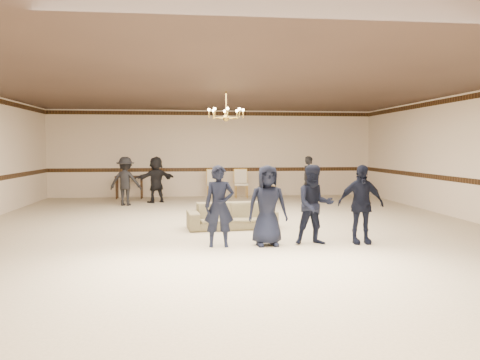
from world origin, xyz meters
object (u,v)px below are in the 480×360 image
Objects in this scene: boy_c at (315,205)px; adult_left at (126,181)px; banquet_chair_right at (268,184)px; boy_d at (361,204)px; boy_a at (219,206)px; settee at (232,216)px; adult_mid at (156,179)px; chandelier at (226,105)px; boy_b at (267,205)px; banquet_chair_left at (214,184)px; adult_right at (309,179)px; banquet_chair_mid at (241,184)px; console_table at (129,187)px.

adult_left is at bearing 123.78° from boy_c.
boy_d is at bearing -86.47° from banquet_chair_right.
boy_c and boy_d have the same top height.
adult_left is (-2.52, 6.49, 0.01)m from boy_a.
settee is 5.67m from adult_mid.
chandelier is 0.62× the size of boy_a.
adult_left is at bearing 115.56° from boy_b.
adult_left is 1.50× the size of banquet_chair_left.
banquet_chair_right is (2.00, 0.00, 0.00)m from banquet_chair_left.
adult_right is (6.00, 0.30, 0.00)m from adult_left.
banquet_chair_mid is at bearing 93.25° from boy_c.
adult_left is 6.01m from adult_right.
adult_left is 1.50× the size of banquet_chair_right.
adult_right is at bearing -28.20° from banquet_chair_left.
boy_b is (0.90, 0.00, 0.00)m from boy_a.
banquet_chair_left is (-0.56, 8.30, -0.24)m from boy_b.
banquet_chair_right is (4.87, 1.81, -0.25)m from adult_left.
chandelier is at bearing 84.55° from boy_a.
adult_right reaches higher than settee.
chandelier is 5.80m from banquet_chair_left.
boy_d reaches higher than settee.
boy_b reaches higher than banquet_chair_left.
boy_a and boy_b have the same top height.
settee is 1.30× the size of adult_left.
console_table is (-4.46, 8.50, -0.35)m from boy_c.
adult_mid reaches higher than boy_c.
boy_b is at bearing -89.32° from banquet_chair_mid.
banquet_chair_left is at bearing -176.25° from banquet_chair_mid.
chandelier is 6.74m from console_table.
adult_right reaches higher than console_table.
boy_b is 0.76× the size of settee.
adult_right is 1.50× the size of banquet_chair_mid.
boy_b is 8.32m from banquet_chair_mid.
boy_b is 8.32m from banquet_chair_left.
adult_mid is at bearing -53.61° from console_table.
banquet_chair_right is at bearing 67.54° from settee.
boy_a is at bearing -179.89° from boy_c.
boy_c is 8.43m from banquet_chair_left.
boy_a is 0.98× the size of adult_mid.
boy_b is at bearing -137.43° from adult_right.
adult_left is at bearing -158.54° from banquet_chair_right.
banquet_chair_left is (0.34, 8.30, -0.24)m from boy_a.
banquet_chair_mid is at bearing -2.47° from banquet_chair_left.
banquet_chair_left is at bearing -138.44° from adult_left.
banquet_chair_left is at bearing 91.58° from boy_b.
boy_a is at bearing 73.17° from adult_mid.
chandelier is at bearing 115.54° from boy_c.
chandelier is 3.94m from boy_c.
boy_d is 1.47× the size of banquet_chair_mid.
adult_right is at bearing 145.96° from adult_mid.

